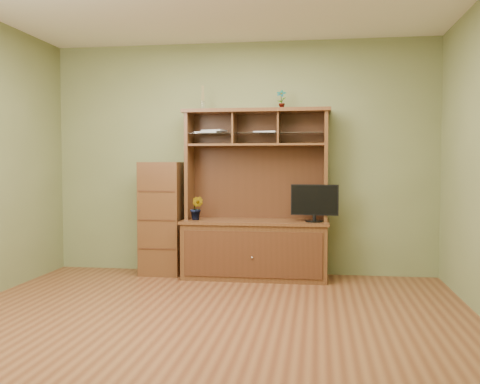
# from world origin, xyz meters

# --- Properties ---
(room) EXTENTS (4.54, 4.04, 2.74)m
(room) POSITION_xyz_m (0.00, 0.00, 1.35)
(room) COLOR #5C2F1A
(room) RESTS_ON ground
(media_hutch) EXTENTS (1.66, 0.61, 1.90)m
(media_hutch) POSITION_xyz_m (0.20, 1.73, 0.52)
(media_hutch) COLOR #412012
(media_hutch) RESTS_ON room
(monitor) EXTENTS (0.52, 0.20, 0.41)m
(monitor) POSITION_xyz_m (0.86, 1.65, 0.87)
(monitor) COLOR black
(monitor) RESTS_ON media_hutch
(orchid_plant) EXTENTS (0.17, 0.14, 0.27)m
(orchid_plant) POSITION_xyz_m (-0.46, 1.65, 0.78)
(orchid_plant) COLOR #22541D
(orchid_plant) RESTS_ON media_hutch
(top_plant) EXTENTS (0.12, 0.09, 0.22)m
(top_plant) POSITION_xyz_m (0.48, 1.80, 2.01)
(top_plant) COLOR #376E26
(top_plant) RESTS_ON media_hutch
(reed_diffuser) EXTENTS (0.06, 0.06, 0.28)m
(reed_diffuser) POSITION_xyz_m (-0.42, 1.80, 2.01)
(reed_diffuser) COLOR silver
(reed_diffuser) RESTS_ON media_hutch
(magazines) EXTENTS (0.97, 0.26, 0.04)m
(magazines) POSITION_xyz_m (-0.12, 1.80, 1.65)
(magazines) COLOR silver
(magazines) RESTS_ON media_hutch
(side_cabinet) EXTENTS (0.47, 0.43, 1.30)m
(side_cabinet) POSITION_xyz_m (-0.90, 1.77, 0.65)
(side_cabinet) COLOR #412012
(side_cabinet) RESTS_ON room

